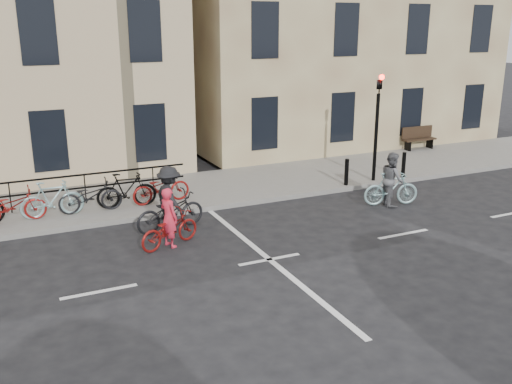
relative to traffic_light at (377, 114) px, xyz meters
name	(u,v)px	position (x,y,z in m)	size (l,w,h in m)	color
ground	(269,260)	(-6.20, -4.34, -2.45)	(120.00, 120.00, 0.00)	black
sidewalk	(62,208)	(-10.20, 1.66, -2.38)	(46.00, 4.00, 0.15)	slate
building_east	(319,6)	(2.80, 8.66, 3.70)	(14.00, 10.00, 12.00)	#A08661
traffic_light	(377,114)	(0.00, 0.00, 0.00)	(0.18, 0.30, 3.90)	black
bollard_east	(347,172)	(-1.20, -0.09, -1.85)	(0.14, 0.14, 0.90)	black
bollard_west	(404,165)	(1.20, -0.09, -1.85)	(0.14, 0.14, 0.90)	black
bench	(418,137)	(4.80, 3.39, -1.78)	(1.60, 0.41, 0.97)	black
parked_bikes	(52,200)	(-10.55, 0.70, -1.81)	(8.30, 1.23, 1.05)	black
cyclist_pink	(169,226)	(-8.10, -2.50, -1.92)	(1.82, 1.18, 1.53)	maroon
cyclist_grey	(391,184)	(-0.92, -2.12, -1.78)	(1.79, 0.96, 1.67)	#92BCBF
cyclist_dark	(170,205)	(-7.73, -1.35, -1.75)	(2.10, 1.26, 1.78)	black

